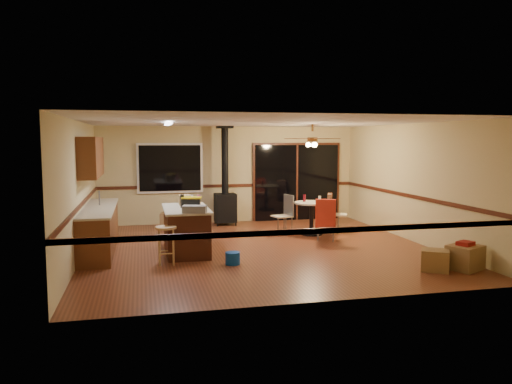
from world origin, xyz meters
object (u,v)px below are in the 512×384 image
object	(u,v)px
dining_table	(312,213)
box_corner_b	(435,260)
toolbox_black	(192,203)
chair_right	(331,208)
bar_stool	(166,245)
box_corner_a	(465,257)
toolbox_grey	(195,209)
wood_stove	(225,197)
chair_left	(286,210)
blue_bucket	(233,258)
kitchen_island	(186,230)
box_under_window	(170,220)
chair_near	(326,215)

from	to	relation	value
dining_table	box_corner_b	xyz separation A→B (m)	(0.98, -3.59, -0.34)
box_corner_b	toolbox_black	bearing A→B (deg)	149.08
chair_right	box_corner_b	bearing A→B (deg)	-83.15
bar_stool	box_corner_a	bearing A→B (deg)	-16.88
toolbox_black	chair_right	distance (m)	3.76
toolbox_grey	dining_table	world-z (taller)	toolbox_grey
wood_stove	chair_left	distance (m)	2.07
blue_bucket	chair_left	xyz separation A→B (m)	(1.73, 2.51, 0.48)
kitchen_island	chair_right	bearing A→B (deg)	20.48
chair_right	box_corner_a	world-z (taller)	chair_right
toolbox_black	bar_stool	size ratio (longest dim) A/B	0.49
box_corner_a	box_corner_b	xyz separation A→B (m)	(-0.56, 0.04, -0.03)
wood_stove	bar_stool	size ratio (longest dim) A/B	3.63
chair_left	box_corner_a	distance (m)	4.34
dining_table	chair_right	distance (m)	0.55
chair_left	box_corner_b	size ratio (longest dim) A/B	1.14
box_corner_a	box_under_window	bearing A→B (deg)	131.92
toolbox_grey	chair_left	xyz separation A→B (m)	(2.37, 2.07, -0.38)
box_under_window	dining_table	bearing A→B (deg)	-27.32
blue_bucket	toolbox_grey	bearing A→B (deg)	144.92
chair_left	chair_near	distance (m)	1.17
wood_stove	box_corner_a	size ratio (longest dim) A/B	4.53
toolbox_grey	chair_left	bearing A→B (deg)	41.12
wood_stove	box_corner_a	distance (m)	6.40
dining_table	chair_left	distance (m)	0.62
chair_right	box_corner_b	world-z (taller)	chair_right
toolbox_black	box_corner_b	world-z (taller)	toolbox_black
dining_table	chair_near	distance (m)	0.87
bar_stool	box_corner_b	bearing A→B (deg)	-18.38
dining_table	toolbox_black	bearing A→B (deg)	-157.24
chair_near	chair_right	xyz separation A→B (m)	(0.51, 0.99, 0.00)
toolbox_grey	dining_table	bearing A→B (deg)	33.13
chair_near	box_corner_b	bearing A→B (deg)	-70.65
kitchen_island	box_corner_b	bearing A→B (deg)	-30.39
chair_right	chair_left	bearing A→B (deg)	179.66
blue_bucket	dining_table	distance (m)	3.36
chair_near	box_corner_b	xyz separation A→B (m)	(0.96, -2.73, -0.41)
toolbox_black	chair_right	world-z (taller)	toolbox_black
chair_left	box_corner_b	world-z (taller)	chair_left
chair_near	box_corner_a	distance (m)	3.18
kitchen_island	chair_right	size ratio (longest dim) A/B	2.40
wood_stove	dining_table	xyz separation A→B (m)	(1.76, -1.83, -0.20)
kitchen_island	box_corner_a	world-z (taller)	kitchen_island
kitchen_island	wood_stove	world-z (taller)	wood_stove
kitchen_island	chair_right	distance (m)	3.84
chair_right	box_corner_a	distance (m)	3.91
chair_right	box_corner_a	bearing A→B (deg)	-75.04
wood_stove	dining_table	world-z (taller)	wood_stove
box_corner_a	wood_stove	bearing A→B (deg)	121.14
wood_stove	chair_near	size ratio (longest dim) A/B	3.60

